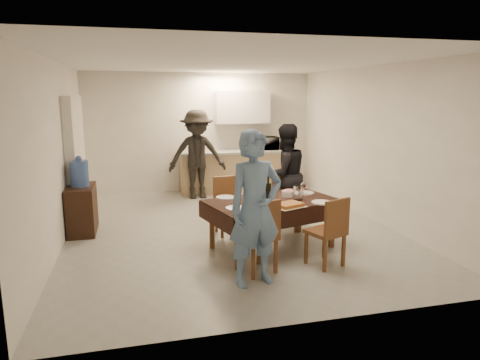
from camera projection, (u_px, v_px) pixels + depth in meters
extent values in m
cube|color=#A3A29E|center=(231.00, 229.00, 6.88)|extent=(5.00, 6.00, 0.02)
cube|color=white|center=(230.00, 62.00, 6.37)|extent=(5.00, 6.00, 0.02)
cube|color=white|center=(201.00, 132.00, 9.48)|extent=(5.00, 0.02, 2.60)
cube|color=white|center=(305.00, 189.00, 3.77)|extent=(5.00, 0.02, 2.60)
cube|color=white|center=(58.00, 154.00, 6.03)|extent=(0.02, 6.00, 2.60)
cube|color=white|center=(375.00, 144.00, 7.22)|extent=(0.02, 6.00, 2.60)
cube|color=silver|center=(76.00, 159.00, 7.24)|extent=(0.15, 1.40, 2.10)
cube|color=tan|center=(230.00, 172.00, 9.49)|extent=(2.20, 0.60, 0.86)
cube|color=#999894|center=(230.00, 152.00, 9.40)|extent=(2.24, 0.64, 0.05)
cube|color=white|center=(242.00, 107.00, 9.41)|extent=(1.20, 0.34, 0.70)
cube|color=black|center=(273.00, 202.00, 5.90)|extent=(1.96, 1.44, 0.04)
cube|color=brown|center=(272.00, 225.00, 5.97)|extent=(0.06, 0.06, 0.65)
cube|color=brown|center=(256.00, 237.00, 5.12)|extent=(0.54, 0.54, 0.05)
cube|color=brown|center=(261.00, 221.00, 4.90)|extent=(0.40, 0.19, 0.45)
cube|color=brown|center=(325.00, 232.00, 5.34)|extent=(0.52, 0.52, 0.05)
cube|color=brown|center=(333.00, 217.00, 5.12)|extent=(0.39, 0.18, 0.43)
cube|color=brown|center=(229.00, 207.00, 6.56)|extent=(0.43, 0.43, 0.05)
cube|color=brown|center=(232.00, 194.00, 6.34)|extent=(0.40, 0.07, 0.43)
cube|color=brown|center=(285.00, 203.00, 6.77)|extent=(0.49, 0.49, 0.05)
cube|color=brown|center=(289.00, 191.00, 6.55)|extent=(0.40, 0.14, 0.43)
cube|color=black|center=(82.00, 209.00, 6.64)|extent=(0.40, 0.80, 0.74)
cylinder|color=#4567B8|center=(80.00, 174.00, 6.53)|extent=(0.27, 0.27, 0.40)
cylinder|color=white|center=(298.00, 193.00, 5.91)|extent=(0.13, 0.13, 0.20)
cube|color=#CA803B|center=(289.00, 205.00, 5.55)|extent=(0.48, 0.42, 0.05)
cylinder|color=white|center=(289.00, 194.00, 6.13)|extent=(0.20, 0.20, 0.08)
cylinder|color=white|center=(263.00, 195.00, 6.15)|extent=(0.18, 0.18, 0.03)
cylinder|color=white|center=(235.00, 208.00, 5.47)|extent=(0.25, 0.25, 0.01)
cylinder|color=white|center=(322.00, 202.00, 5.75)|extent=(0.28, 0.28, 0.02)
cylinder|color=white|center=(226.00, 197.00, 6.04)|extent=(0.27, 0.27, 0.02)
cylinder|color=white|center=(305.00, 193.00, 6.32)|extent=(0.27, 0.27, 0.02)
imported|color=white|center=(266.00, 143.00, 9.56)|extent=(0.52, 0.35, 0.29)
imported|color=#6282AE|center=(255.00, 209.00, 4.73)|extent=(0.71, 0.54, 1.75)
imported|color=black|center=(285.00, 175.00, 7.00)|extent=(0.93, 0.80, 1.66)
imported|color=black|center=(197.00, 155.00, 8.78)|extent=(1.18, 0.68, 1.83)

